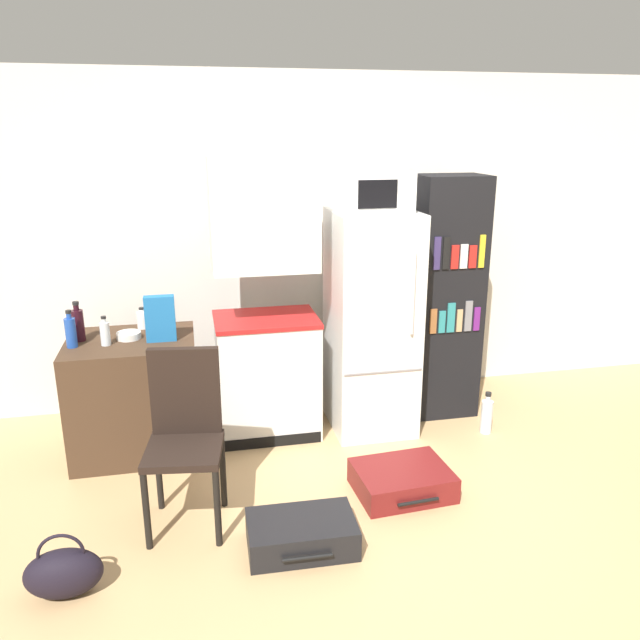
{
  "coord_description": "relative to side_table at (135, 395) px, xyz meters",
  "views": [
    {
      "loc": [
        -1.05,
        -2.77,
        2.12
      ],
      "look_at": [
        -0.28,
        0.85,
        0.97
      ],
      "focal_mm": 35.0,
      "sensor_mm": 36.0,
      "label": 1
    }
  ],
  "objects": [
    {
      "name": "suitcase_large_flat",
      "position": [
        1.59,
        -0.9,
        -0.32
      ],
      "size": [
        0.59,
        0.49,
        0.16
      ],
      "rotation": [
        0.0,
        0.0,
        0.07
      ],
      "color": "maroon",
      "rests_on": "ground_plane"
    },
    {
      "name": "water_bottle_front",
      "position": [
        2.44,
        -0.29,
        -0.26
      ],
      "size": [
        0.08,
        0.08,
        0.31
      ],
      "color": "silver",
      "rests_on": "ground_plane"
    },
    {
      "name": "bottle_clear_short",
      "position": [
        -0.14,
        -0.08,
        0.48
      ],
      "size": [
        0.06,
        0.06,
        0.19
      ],
      "color": "silver",
      "rests_on": "side_table"
    },
    {
      "name": "side_table",
      "position": [
        0.0,
        0.0,
        0.0
      ],
      "size": [
        0.82,
        0.67,
        0.79
      ],
      "color": "#422D1E",
      "rests_on": "ground_plane"
    },
    {
      "name": "bottle_blue_soda",
      "position": [
        -0.34,
        -0.08,
        0.5
      ],
      "size": [
        0.07,
        0.07,
        0.24
      ],
      "color": "#1E47A3",
      "rests_on": "side_table"
    },
    {
      "name": "kitchen_hutch",
      "position": [
        0.91,
        0.08,
        0.52
      ],
      "size": [
        0.71,
        0.53,
        1.95
      ],
      "color": "silver",
      "rests_on": "ground_plane"
    },
    {
      "name": "wall_back",
      "position": [
        1.67,
        0.74,
        0.87
      ],
      "size": [
        6.4,
        0.1,
        2.52
      ],
      "color": "silver",
      "rests_on": "ground_plane"
    },
    {
      "name": "handbag",
      "position": [
        -0.25,
        -1.4,
        -0.27
      ],
      "size": [
        0.36,
        0.2,
        0.33
      ],
      "color": "black",
      "rests_on": "ground_plane"
    },
    {
      "name": "chair",
      "position": [
        0.34,
        -0.88,
        0.18
      ],
      "size": [
        0.45,
        0.46,
        0.98
      ],
      "rotation": [
        0.0,
        0.0,
        -0.14
      ],
      "color": "black",
      "rests_on": "ground_plane"
    },
    {
      "name": "refrigerator",
      "position": [
        1.65,
        0.03,
        0.39
      ],
      "size": [
        0.57,
        0.64,
        1.58
      ],
      "color": "silver",
      "rests_on": "ground_plane"
    },
    {
      "name": "bottle_milk_white",
      "position": [
        0.07,
        0.23,
        0.46
      ],
      "size": [
        0.08,
        0.08,
        0.15
      ],
      "color": "white",
      "rests_on": "side_table"
    },
    {
      "name": "suitcase_small_flat",
      "position": [
        0.9,
        -1.29,
        -0.31
      ],
      "size": [
        0.57,
        0.39,
        0.16
      ],
      "rotation": [
        0.0,
        0.0,
        -0.03
      ],
      "color": "black",
      "rests_on": "ground_plane"
    },
    {
      "name": "ground_plane",
      "position": [
        1.47,
        -1.26,
        -0.4
      ],
      "size": [
        24.0,
        24.0,
        0.0
      ],
      "primitive_type": "plane",
      "color": "tan"
    },
    {
      "name": "bookshelf",
      "position": [
        2.26,
        0.15,
        0.51
      ],
      "size": [
        0.48,
        0.38,
        1.8
      ],
      "color": "black",
      "rests_on": "ground_plane"
    },
    {
      "name": "cereal_box",
      "position": [
        0.21,
        -0.06,
        0.55
      ],
      "size": [
        0.19,
        0.07,
        0.3
      ],
      "color": "#1E66A8",
      "rests_on": "side_table"
    },
    {
      "name": "bowl",
      "position": [
        -0.01,
        0.02,
        0.42
      ],
      "size": [
        0.16,
        0.16,
        0.04
      ],
      "color": "silver",
      "rests_on": "side_table"
    },
    {
      "name": "bottle_wine_dark",
      "position": [
        -0.32,
        0.05,
        0.51
      ],
      "size": [
        0.08,
        0.08,
        0.26
      ],
      "color": "black",
      "rests_on": "side_table"
    },
    {
      "name": "microwave",
      "position": [
        1.65,
        0.03,
        1.32
      ],
      "size": [
        0.45,
        0.41,
        0.26
      ],
      "color": "silver",
      "rests_on": "refrigerator"
    }
  ]
}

